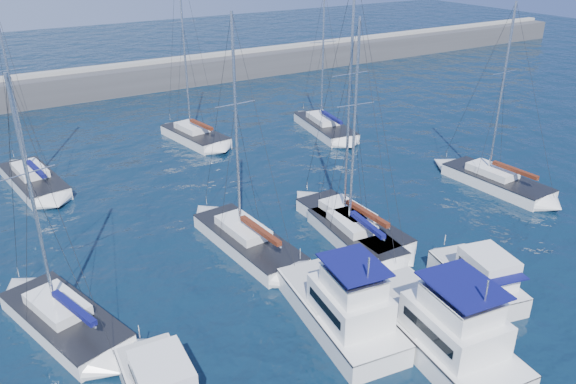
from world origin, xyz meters
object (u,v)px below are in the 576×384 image
motor_yacht_stbd_inner (442,330)px  sailboat_mid_b (248,241)px  sailboat_mid_d (352,223)px  sailboat_mid_c (355,235)px  sailboat_mid_a (64,320)px  sailboat_mid_e (496,181)px  motor_yacht_port_inner (343,309)px  sailboat_back_b (195,135)px  sailboat_back_c (325,127)px  motor_yacht_stbd_outer (479,279)px  sailboat_back_a (34,180)px

motor_yacht_stbd_inner → sailboat_mid_b: sailboat_mid_b is taller
sailboat_mid_d → sailboat_mid_c: bearing=-120.3°
sailboat_mid_a → sailboat_mid_e: bearing=-16.0°
motor_yacht_port_inner → sailboat_back_b: sailboat_back_b is taller
motor_yacht_port_inner → sailboat_mid_c: sailboat_mid_c is taller
motor_yacht_port_inner → sailboat_mid_e: (20.72, 7.72, -0.62)m
motor_yacht_port_inner → sailboat_mid_d: sailboat_mid_d is taller
sailboat_mid_b → sailboat_back_c: size_ratio=1.06×
motor_yacht_port_inner → sailboat_mid_d: size_ratio=0.53×
motor_yacht_stbd_outer → motor_yacht_stbd_inner: bearing=-144.0°
sailboat_mid_a → sailboat_mid_d: bearing=-14.6°
sailboat_mid_b → sailboat_back_c: (17.31, 16.34, -0.01)m
sailboat_mid_c → sailboat_back_a: size_ratio=0.99×
motor_yacht_port_inner → sailboat_mid_d: 10.41m
motor_yacht_stbd_outer → sailboat_mid_e: sailboat_mid_e is taller
sailboat_mid_e → motor_yacht_port_inner: bearing=-162.9°
sailboat_mid_a → sailboat_mid_c: sailboat_mid_c is taller
sailboat_mid_e → sailboat_back_b: 27.68m
sailboat_mid_e → motor_yacht_stbd_inner: bearing=-150.2°
motor_yacht_stbd_inner → sailboat_mid_a: sailboat_mid_a is taller
motor_yacht_stbd_inner → sailboat_mid_c: bearing=81.9°
sailboat_mid_d → sailboat_back_c: (10.24, 17.94, -0.03)m
sailboat_mid_a → sailboat_mid_c: size_ratio=0.92×
sailboat_mid_a → sailboat_mid_e: (32.84, 0.42, 0.01)m
motor_yacht_stbd_outer → sailboat_mid_c: size_ratio=0.44×
motor_yacht_stbd_inner → sailboat_mid_e: (17.62, 11.49, -0.62)m
sailboat_back_b → sailboat_back_a: bearing=-176.7°
motor_yacht_stbd_outer → sailboat_mid_a: sailboat_mid_a is taller
motor_yacht_port_inner → sailboat_mid_b: bearing=100.0°
motor_yacht_port_inner → sailboat_mid_c: size_ratio=0.62×
motor_yacht_stbd_outer → sailboat_mid_b: size_ratio=0.43×
sailboat_mid_e → sailboat_back_c: sailboat_mid_e is taller
sailboat_mid_b → motor_yacht_stbd_outer: bearing=-56.5°
motor_yacht_port_inner → sailboat_back_a: (-10.48, 26.92, -0.62)m
sailboat_mid_b → sailboat_mid_e: (21.15, -1.86, -0.00)m
motor_yacht_stbd_inner → sailboat_mid_c: (2.75, 10.35, -0.61)m
sailboat_mid_b → sailboat_mid_a: bearing=-173.3°
sailboat_mid_a → sailboat_mid_d: sailboat_mid_d is taller
motor_yacht_port_inner → sailboat_mid_a: size_ratio=0.67×
sailboat_mid_c → sailboat_back_b: bearing=98.8°
sailboat_mid_c → sailboat_back_c: 22.27m
motor_yacht_stbd_inner → sailboat_mid_d: sailboat_mid_d is taller
sailboat_mid_a → sailboat_mid_c: bearing=-19.0°
motor_yacht_port_inner → sailboat_mid_c: bearing=55.8°
motor_yacht_port_inner → sailboat_mid_b: sailboat_mid_b is taller
sailboat_mid_e → sailboat_back_b: bearing=122.2°
sailboat_mid_c → motor_yacht_stbd_inner: bearing=-99.1°
sailboat_mid_e → sailboat_mid_d: bearing=175.6°
sailboat_mid_d → sailboat_mid_e: sailboat_mid_d is taller
sailboat_mid_a → motor_yacht_stbd_outer: bearing=-40.2°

